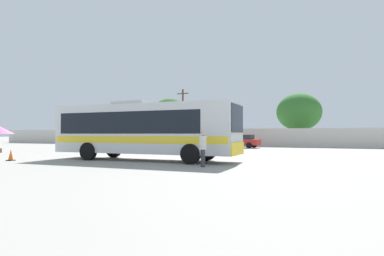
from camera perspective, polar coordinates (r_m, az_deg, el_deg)
ground_plane at (r=29.10m, az=0.16°, el=-4.09°), size 300.00×300.00×0.00m
perimeter_wall at (r=40.62m, az=6.88°, el=-1.67°), size 80.00×0.30×2.19m
coach_bus_silver_yellow at (r=18.89m, az=-8.80°, el=-0.09°), size 11.14×2.82×3.46m
attendant_by_bus_door at (r=14.89m, az=1.95°, el=-3.35°), size 0.48×0.48×1.67m
parked_car_leftmost_grey at (r=40.73m, az=-7.59°, el=-2.15°), size 4.64×2.17×1.41m
parked_car_second_silver at (r=38.25m, az=0.20°, el=-2.20°), size 4.66×2.18×1.46m
parked_car_third_red at (r=35.76m, az=8.64°, el=-2.27°), size 4.43×2.27×1.45m
utility_pole_near at (r=44.78m, az=-1.65°, el=2.20°), size 1.80×0.29×7.80m
roadside_tree_left at (r=48.79m, az=-3.97°, el=2.39°), size 5.72×5.72×6.90m
roadside_tree_midleft at (r=46.20m, az=2.46°, el=2.34°), size 4.08×4.08×6.02m
roadside_tree_midright at (r=44.56m, az=18.53°, el=2.73°), size 5.79×5.79×6.91m
traffic_cone_on_apron at (r=21.17m, az=-29.60°, el=-4.25°), size 0.36×0.36×0.64m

